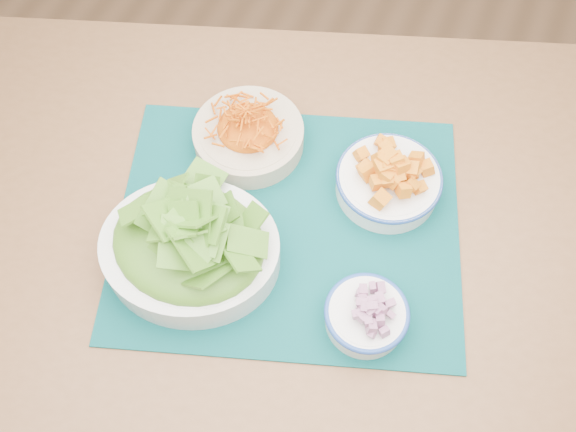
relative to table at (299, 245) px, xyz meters
The scene contains 6 objects.
table is the anchor object (origin of this frame).
placemat 0.09m from the table, 136.51° to the right, with size 0.57×0.47×0.00m, color #022F30.
carrot_bowl 0.22m from the table, 142.04° to the left, with size 0.25×0.25×0.08m.
squash_bowl 0.21m from the table, 44.62° to the left, with size 0.23×0.23×0.09m.
lettuce_bowl 0.24m from the table, 134.91° to the right, with size 0.34×0.31×0.13m.
onion_bowl 0.24m from the table, 38.50° to the right, with size 0.16×0.16×0.07m.
Camera 1 is at (0.18, -0.24, 1.71)m, focal length 40.00 mm.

